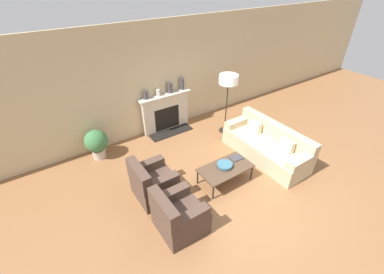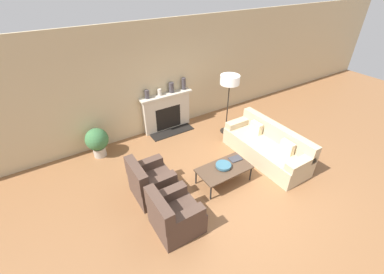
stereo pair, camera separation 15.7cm
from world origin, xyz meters
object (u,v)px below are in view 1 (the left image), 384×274
Objects in this scene: couch at (266,146)px; floor_lamp at (228,83)px; mantel_vase_right at (182,84)px; mantel_vase_center_right at (170,88)px; bowl at (225,165)px; mantel_vase_left at (146,95)px; armchair_near at (178,216)px; fireplace at (165,112)px; mantel_vase_center_left at (158,93)px; book at (236,158)px; potted_plant at (96,142)px; armchair_far at (153,183)px; coffee_table at (226,168)px.

floor_lamp reaches higher than couch.
mantel_vase_center_right is at bearing 180.00° from mantel_vase_right.
bowl is 1.47× the size of mantel_vase_left.
couch is 2.78m from mantel_vase_right.
mantel_vase_right is at bearing -33.44° from armchair_near.
mantel_vase_center_left is at bearing 174.88° from fireplace.
floor_lamp reaches higher than fireplace.
armchair_near is at bearing -156.99° from book.
armchair_far is at bearing -74.17° from potted_plant.
armchair_far is at bearing -113.99° from mantel_vase_left.
mantel_vase_left is at bearing 178.35° from fireplace.
mantel_vase_left is at bearing 100.99° from bowl.
armchair_near is 3.63m from floor_lamp.
mantel_vase_right is at bearing 6.09° from potted_plant.
armchair_far is 1.89m from book.
coffee_table is 2.75m from mantel_vase_center_left.
bowl is (0.00, 0.03, 0.07)m from coffee_table.
couch reaches higher than book.
armchair_far reaches higher than bowl.
fireplace is 4.56× the size of bowl.
mantel_vase_center_right reaches higher than armchair_far.
floor_lamp reaches higher than coffee_table.
mantel_vase_center_left is (1.31, 3.10, 0.82)m from armchair_near.
fireplace is 0.69× the size of couch.
fireplace is at bearing 7.38° from potted_plant.
book is 0.89× the size of mantel_vase_right.
coffee_table is 4.13× the size of mantel_vase_center_right.
mantel_vase_right is (0.57, 0.02, 0.71)m from fireplace.
book is at bearing -88.76° from couch.
floor_lamp is at bearing -35.66° from mantel_vase_center_left.
mantel_vase_center_left is at bearing 8.50° from potted_plant.
mantel_vase_center_right is (-0.19, 2.53, 0.80)m from book.
mantel_vase_center_right is 2.34m from potted_plant.
floor_lamp is at bearing -13.23° from potted_plant.
mantel_vase_left is 0.68× the size of mantel_vase_right.
mantel_vase_right reaches higher than armchair_near.
coffee_table is at bearing -49.81° from potted_plant.
armchair_near is 2.88m from potted_plant.
mantel_vase_center_left is (0.35, 0.00, -0.02)m from mantel_vase_left.
coffee_table is 1.52× the size of potted_plant.
bowl is (1.46, 0.51, 0.10)m from armchair_near.
couch is at bearing -72.27° from mantel_vase_right.
floor_lamp reaches higher than book.
bowl is 0.40m from book.
book is 2.03m from floor_lamp.
mantel_vase_center_right is at bearing 85.50° from bowl.
armchair_far is at bearing 0.00° from armchair_near.
mantel_vase_right reaches higher than armchair_far.
couch is 12.16× the size of mantel_vase_center_left.
mantel_vase_center_right reaches higher than coffee_table.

